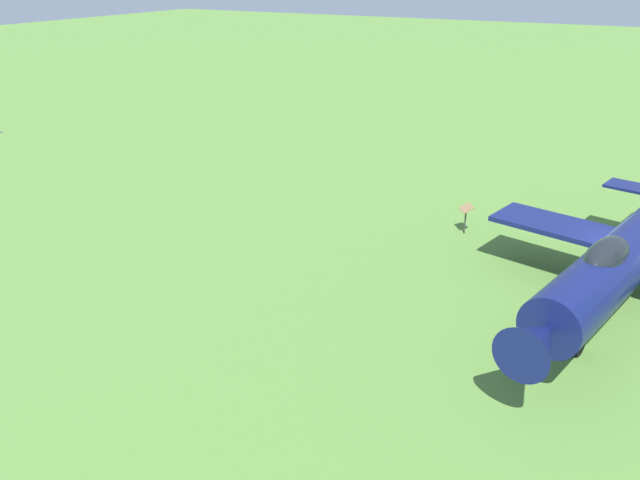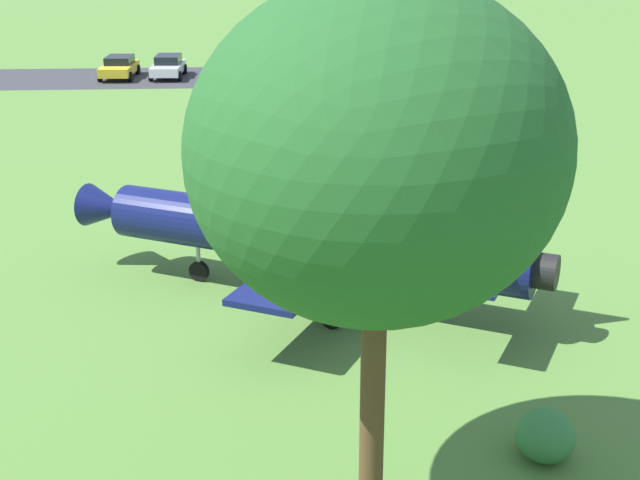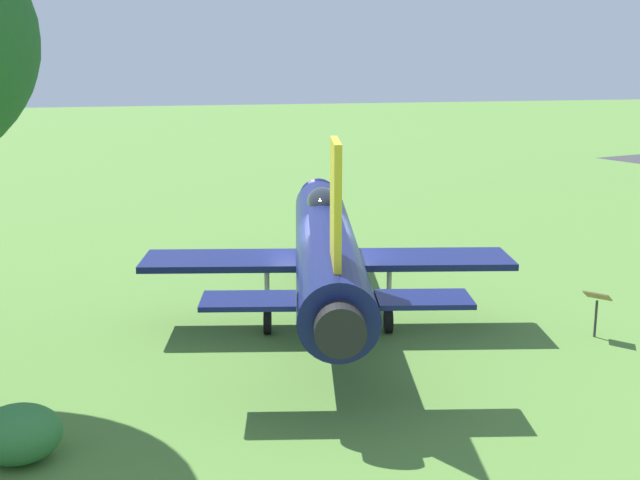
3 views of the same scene
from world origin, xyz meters
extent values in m
plane|color=#568438|center=(0.00, 0.00, 0.00)|extent=(200.00, 200.00, 0.00)
cylinder|color=#111951|center=(0.00, 0.00, 1.87)|extent=(4.14, 12.19, 1.53)
cone|color=#111951|center=(-1.45, -6.51, 1.87)|extent=(1.62, 1.85, 1.30)
cylinder|color=black|center=(1.38, 6.17, 1.87)|extent=(1.03, 0.79, 0.92)
ellipsoid|color=black|center=(-0.58, -2.61, 2.52)|extent=(1.36, 2.34, 0.84)
cube|color=yellow|center=(1.01, 4.50, 3.82)|extent=(0.53, 1.79, 2.37)
cube|color=#111951|center=(2.70, 0.02, 1.68)|extent=(4.04, 2.58, 0.16)
cube|color=#111951|center=(-2.44, 1.17, 1.68)|extent=(4.04, 2.58, 0.16)
cube|color=#111951|center=(2.74, 4.61, 2.02)|extent=(2.00, 1.47, 0.10)
cube|color=#111951|center=(-0.51, 5.34, 2.02)|extent=(2.00, 1.47, 0.10)
cylinder|color=#A5A8AD|center=(-0.79, -3.56, 1.01)|extent=(0.12, 0.12, 1.41)
cylinder|color=black|center=(-0.79, -3.56, 0.30)|extent=(0.31, 0.62, 0.60)
cylinder|color=#A5A8AD|center=(1.70, 0.87, 1.01)|extent=(0.12, 0.12, 1.41)
cylinder|color=black|center=(1.70, 0.87, 0.30)|extent=(0.31, 0.62, 0.60)
cylinder|color=#A5A8AD|center=(-1.17, 1.50, 1.01)|extent=(0.12, 0.12, 1.41)
cylinder|color=black|center=(-1.17, 1.50, 0.30)|extent=(0.31, 0.62, 0.60)
ellipsoid|color=#387F3D|center=(6.82, 6.09, 0.49)|extent=(1.41, 1.19, 0.98)
cylinder|color=#333333|center=(-5.85, 3.03, 0.45)|extent=(0.06, 0.06, 0.90)
cube|color=olive|center=(-5.85, 3.03, 1.02)|extent=(0.68, 0.72, 0.25)
camera|label=1|loc=(0.15, -19.23, 9.42)|focal=35.98mm
camera|label=2|loc=(23.28, 4.70, 10.33)|focal=51.82mm
camera|label=3|loc=(5.01, 18.99, 6.47)|focal=44.86mm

